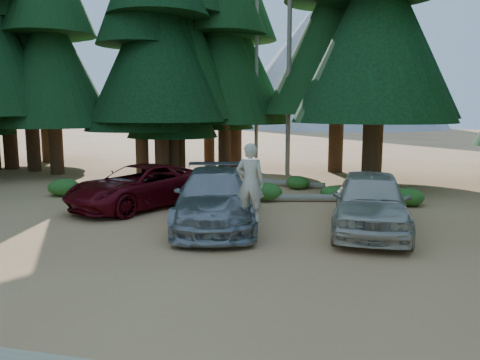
{
  "coord_description": "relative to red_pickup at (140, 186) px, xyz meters",
  "views": [
    {
      "loc": [
        4.03,
        -10.08,
        3.39
      ],
      "look_at": [
        0.74,
        3.81,
        1.25
      ],
      "focal_mm": 35.0,
      "sensor_mm": 36.0,
      "label": 1
    }
  ],
  "objects": [
    {
      "name": "forest_belt_north",
      "position": [
        3.14,
        10.14,
        -0.74
      ],
      "size": [
        36.0,
        7.0,
        22.0
      ],
      "primitive_type": null,
      "color": "black",
      "rests_on": "ground"
    },
    {
      "name": "shrub_center_left",
      "position": [
        4.13,
        2.21,
        -0.41
      ],
      "size": [
        1.21,
        1.21,
        0.66
      ],
      "primitive_type": "ellipsoid",
      "color": "#1D5E1C",
      "rests_on": "ground"
    },
    {
      "name": "silver_minivan_center",
      "position": [
        3.32,
        -1.88,
        0.08
      ],
      "size": [
        3.69,
        6.08,
        1.65
      ],
      "primitive_type": "imported",
      "rotation": [
        0.0,
        0.0,
        0.26
      ],
      "color": "gray",
      "rests_on": "ground"
    },
    {
      "name": "log_mid",
      "position": [
        4.54,
        5.64,
        -0.61
      ],
      "size": [
        3.25,
        0.79,
        0.27
      ],
      "primitive_type": "cylinder",
      "rotation": [
        0.0,
        1.57,
        -0.16
      ],
      "color": "gray",
      "rests_on": "ground"
    },
    {
      "name": "shrub_left",
      "position": [
        -2.79,
        1.88,
        -0.55
      ],
      "size": [
        0.71,
        0.71,
        0.39
      ],
      "primitive_type": "ellipsoid",
      "color": "#1D5E1C",
      "rests_on": "ground"
    },
    {
      "name": "shrub_center_right",
      "position": [
        6.55,
        3.06,
        -0.49
      ],
      "size": [
        0.92,
        0.92,
        0.51
      ],
      "primitive_type": "ellipsoid",
      "color": "#1D5E1C",
      "rests_on": "ground"
    },
    {
      "name": "shrub_right",
      "position": [
        4.99,
        5.14,
        -0.46
      ],
      "size": [
        1.02,
        1.02,
        0.56
      ],
      "primitive_type": "ellipsoid",
      "color": "#1D5E1C",
      "rests_on": "ground"
    },
    {
      "name": "shrub_far_left",
      "position": [
        -3.95,
        1.38,
        -0.41
      ],
      "size": [
        1.22,
        1.22,
        0.67
      ],
      "primitive_type": "ellipsoid",
      "color": "#1D5E1C",
      "rests_on": "ground"
    },
    {
      "name": "red_pickup",
      "position": [
        0.0,
        0.0,
        0.0
      ],
      "size": [
        4.45,
        5.89,
        1.49
      ],
      "primitive_type": "imported",
      "rotation": [
        0.0,
        0.0,
        -0.42
      ],
      "color": "#5B0710",
      "rests_on": "ground"
    },
    {
      "name": "log_left",
      "position": [
        -0.01,
        5.38,
        -0.58
      ],
      "size": [
        4.48,
        0.45,
        0.32
      ],
      "primitive_type": "cylinder",
      "rotation": [
        0.0,
        1.57,
        0.03
      ],
      "color": "gray",
      "rests_on": "ground"
    },
    {
      "name": "log_right",
      "position": [
        4.8,
        2.14,
        -0.6
      ],
      "size": [
        4.37,
        1.21,
        0.28
      ],
      "primitive_type": "cylinder",
      "rotation": [
        0.0,
        1.57,
        0.21
      ],
      "color": "gray",
      "rests_on": "ground"
    },
    {
      "name": "snag_front",
      "position": [
        3.94,
        9.64,
        5.26
      ],
      "size": [
        0.24,
        0.24,
        12.0
      ],
      "primitive_type": "cylinder",
      "color": "gray",
      "rests_on": "ground"
    },
    {
      "name": "snag_back",
      "position": [
        1.94,
        11.14,
        4.26
      ],
      "size": [
        0.2,
        0.2,
        10.0
      ],
      "primitive_type": "cylinder",
      "color": "gray",
      "rests_on": "ground"
    },
    {
      "name": "frisbee_player",
      "position": [
        4.76,
        -3.67,
        0.86
      ],
      "size": [
        0.72,
        0.48,
        1.97
      ],
      "rotation": [
        0.0,
        0.0,
        3.13
      ],
      "color": "beige",
      "rests_on": "ground"
    },
    {
      "name": "ground",
      "position": [
        3.14,
        -4.86,
        -0.74
      ],
      "size": [
        160.0,
        160.0,
        0.0
      ],
      "primitive_type": "plane",
      "color": "#B0734A",
      "rests_on": "ground"
    },
    {
      "name": "shrub_far_right",
      "position": [
        9.23,
        2.45,
        -0.43
      ],
      "size": [
        1.14,
        1.14,
        0.63
      ],
      "primitive_type": "ellipsoid",
      "color": "#1D5E1C",
      "rests_on": "ground"
    },
    {
      "name": "silver_minivan_right",
      "position": [
        7.76,
        -1.58,
        0.11
      ],
      "size": [
        2.07,
        5.06,
        1.72
      ],
      "primitive_type": "imported",
      "rotation": [
        0.0,
        0.0,
        -0.01
      ],
      "color": "beige",
      "rests_on": "ground"
    },
    {
      "name": "mountain_peak",
      "position": [
        0.55,
        83.38,
        11.96
      ],
      "size": [
        48.0,
        50.0,
        28.0
      ],
      "color": "gray",
      "rests_on": "ground"
    }
  ]
}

